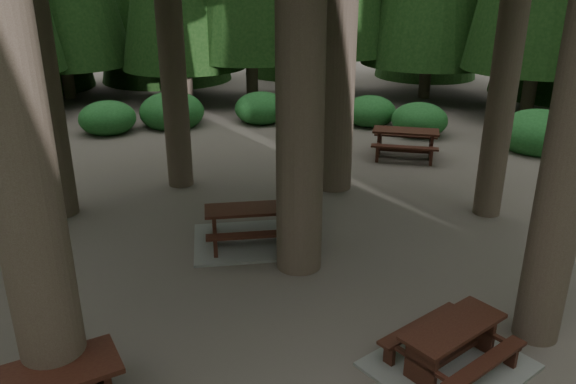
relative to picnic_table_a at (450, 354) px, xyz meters
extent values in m
plane|color=#4F4840|center=(-2.38, 3.03, -0.23)|extent=(80.00, 80.00, 0.00)
cube|color=gray|center=(0.00, 0.00, -0.20)|extent=(2.64, 2.50, 0.05)
cube|color=#361410|center=(0.00, 0.00, 0.45)|extent=(1.72, 1.34, 0.05)
cube|color=#361410|center=(-0.26, 0.47, 0.18)|extent=(1.52, 0.99, 0.04)
cube|color=#361410|center=(0.26, -0.47, 0.18)|extent=(1.52, 0.99, 0.04)
cube|color=#361410|center=(-0.56, -0.32, 0.10)|extent=(0.31, 0.47, 0.65)
cube|color=#361410|center=(-0.56, -0.32, 0.15)|extent=(0.70, 1.17, 0.05)
cube|color=#361410|center=(0.56, 0.32, 0.10)|extent=(0.31, 0.47, 0.65)
cube|color=#361410|center=(0.56, 0.32, 0.15)|extent=(0.70, 1.17, 0.05)
cube|color=#361410|center=(0.00, 0.00, -0.07)|extent=(1.21, 0.72, 0.07)
cube|color=gray|center=(-2.41, 4.34, -0.20)|extent=(2.28, 1.89, 0.05)
cube|color=#361410|center=(-2.41, 4.34, 0.51)|extent=(1.78, 0.71, 0.06)
cube|color=#361410|center=(-2.40, 4.93, 0.22)|extent=(1.77, 0.26, 0.05)
cube|color=#361410|center=(-2.41, 3.75, 0.22)|extent=(1.77, 0.26, 0.05)
cube|color=#361410|center=(-3.12, 4.35, 0.13)|extent=(0.08, 0.54, 0.71)
cube|color=#361410|center=(-3.12, 4.35, 0.19)|extent=(0.09, 1.43, 0.06)
cube|color=#361410|center=(-1.70, 4.33, 0.13)|extent=(0.08, 0.54, 0.71)
cube|color=#361410|center=(-1.70, 4.33, 0.19)|extent=(0.09, 1.43, 0.06)
cube|color=#361410|center=(-2.41, 4.34, -0.05)|extent=(1.48, 0.09, 0.08)
cube|color=#361410|center=(2.70, 9.37, 0.57)|extent=(2.06, 1.39, 0.06)
cube|color=#361410|center=(2.93, 9.96, 0.25)|extent=(1.88, 0.95, 0.05)
cube|color=#361410|center=(2.47, 8.77, 0.25)|extent=(1.88, 0.95, 0.05)
cube|color=#361410|center=(1.99, 9.65, 0.16)|extent=(0.29, 0.58, 0.77)
cube|color=#361410|center=(1.99, 9.65, 0.22)|extent=(0.64, 1.47, 0.06)
cube|color=#361410|center=(3.41, 9.09, 0.16)|extent=(0.29, 0.58, 0.77)
cube|color=#361410|center=(3.41, 9.09, 0.22)|extent=(0.64, 1.47, 0.06)
cube|color=#361410|center=(2.70, 9.37, -0.04)|extent=(1.52, 0.66, 0.09)
cube|color=#361410|center=(-5.36, -0.46, 0.61)|extent=(2.16, 1.45, 0.07)
cube|color=#361410|center=(-5.60, 0.17, 0.28)|extent=(1.98, 0.98, 0.06)
cube|color=#361410|center=(-4.61, -0.17, 0.24)|extent=(0.66, 1.55, 0.07)
ellipsoid|color=#1F5C25|center=(7.06, 9.48, 0.17)|extent=(2.42, 2.42, 1.49)
ellipsoid|color=#1F5C25|center=(4.05, 11.71, 0.17)|extent=(1.90, 1.90, 1.17)
ellipsoid|color=#1F5C25|center=(2.76, 13.19, 0.17)|extent=(1.84, 1.84, 1.13)
ellipsoid|color=#1F5C25|center=(-1.08, 14.27, 0.17)|extent=(1.95, 1.95, 1.20)
ellipsoid|color=#1F5C25|center=(-4.32, 14.23, 0.17)|extent=(2.31, 2.31, 1.42)
ellipsoid|color=#1F5C25|center=(-6.47, 13.59, 0.17)|extent=(1.93, 1.93, 1.19)
ellipsoid|color=#1F5C25|center=(-9.49, 12.09, 0.17)|extent=(2.15, 2.15, 1.32)
camera|label=1|loc=(-3.22, -6.02, 4.95)|focal=35.00mm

